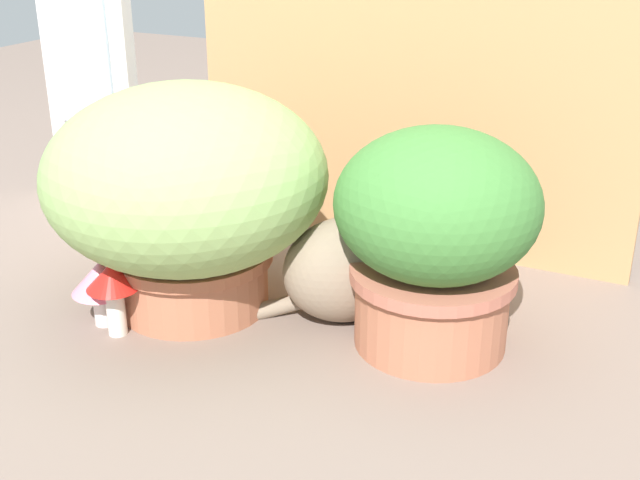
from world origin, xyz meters
TOP-DOWN VIEW (x-y plane):
  - ground_plane at (0.00, 0.00)m, footprint 6.00×6.00m
  - cardboard_backdrop at (0.08, 0.55)m, footprint 1.09×0.03m
  - window_panel_white at (-0.83, 0.49)m, footprint 0.29×0.05m
  - grass_planter at (-0.19, 0.03)m, footprint 0.57×0.57m
  - leafy_planter at (0.31, 0.10)m, footprint 0.38×0.38m
  - cat at (0.13, 0.13)m, footprint 0.37×0.29m
  - mushroom_ornament_red at (-0.26, -0.14)m, footprint 0.10×0.10m
  - mushroom_ornament_pink at (-0.31, -0.12)m, footprint 0.12×0.12m

SIDE VIEW (x-z plane):
  - ground_plane at x=0.00m, z-range 0.00..0.00m
  - mushroom_ornament_pink at x=-0.31m, z-range 0.03..0.17m
  - mushroom_ornament_red at x=-0.26m, z-range 0.04..0.19m
  - cat at x=0.13m, z-range -0.04..0.28m
  - leafy_planter at x=0.31m, z-range 0.02..0.44m
  - grass_planter at x=-0.19m, z-range 0.03..0.50m
  - window_panel_white at x=-0.83m, z-range 0.00..0.95m
  - cardboard_backdrop at x=0.08m, z-range 0.00..0.96m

